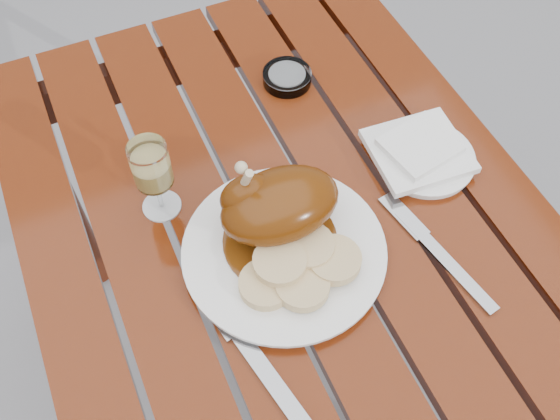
% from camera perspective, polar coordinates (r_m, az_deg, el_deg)
% --- Properties ---
extents(ground, '(60.00, 60.00, 0.00)m').
position_cam_1_polar(ground, '(1.65, 1.20, -16.91)').
color(ground, slate).
rests_on(ground, ground).
extents(table, '(0.80, 1.20, 0.75)m').
position_cam_1_polar(table, '(1.29, 1.50, -11.99)').
color(table, maroon).
rests_on(table, ground).
extents(dinner_plate, '(0.39, 0.39, 0.02)m').
position_cam_1_polar(dinner_plate, '(0.94, 0.38, -3.86)').
color(dinner_plate, white).
rests_on(dinner_plate, table).
extents(roast_duck, '(0.19, 0.18, 0.13)m').
position_cam_1_polar(roast_duck, '(0.91, -0.43, 0.43)').
color(roast_duck, '#572A09').
rests_on(roast_duck, dinner_plate).
extents(bread_dumplings, '(0.18, 0.13, 0.03)m').
position_cam_1_polar(bread_dumplings, '(0.90, 1.68, -5.27)').
color(bread_dumplings, '#DCC086').
rests_on(bread_dumplings, dinner_plate).
extents(wine_glass, '(0.07, 0.07, 0.15)m').
position_cam_1_polar(wine_glass, '(0.96, -11.39, 2.77)').
color(wine_glass, tan).
rests_on(wine_glass, table).
extents(side_plate, '(0.17, 0.17, 0.01)m').
position_cam_1_polar(side_plate, '(1.08, 13.12, 4.63)').
color(side_plate, white).
rests_on(side_plate, table).
extents(napkin, '(0.16, 0.15, 0.01)m').
position_cam_1_polar(napkin, '(1.07, 12.53, 5.30)').
color(napkin, white).
rests_on(napkin, side_plate).
extents(ashtray, '(0.12, 0.12, 0.02)m').
position_cam_1_polar(ashtray, '(1.17, 0.65, 12.04)').
color(ashtray, '#B2B7BC').
rests_on(ashtray, table).
extents(fork, '(0.06, 0.20, 0.01)m').
position_cam_1_polar(fork, '(0.87, -1.53, -14.35)').
color(fork, gray).
rests_on(fork, table).
extents(knife, '(0.06, 0.21, 0.01)m').
position_cam_1_polar(knife, '(0.97, 14.82, -4.39)').
color(knife, gray).
rests_on(knife, table).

